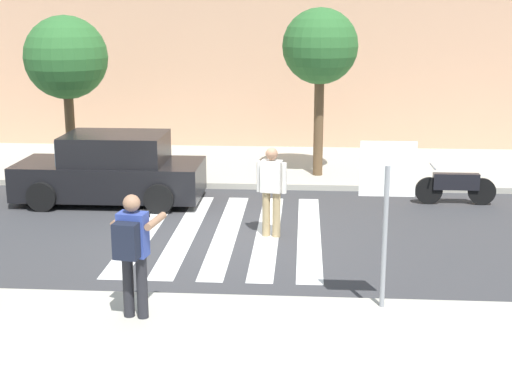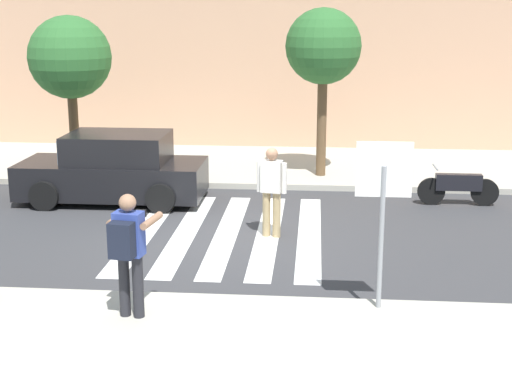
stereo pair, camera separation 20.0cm
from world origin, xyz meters
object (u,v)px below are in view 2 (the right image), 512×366
street_tree_west (70,58)px  stop_sign (383,189)px  pedestrian_crossing (272,187)px  motorcycle (458,187)px  street_tree_center (323,48)px  parked_car_black (114,170)px  photographer_with_backpack (129,245)px

street_tree_west → stop_sign: bearing=-48.0°
stop_sign → pedestrian_crossing: (-1.73, 3.48, -0.88)m
motorcycle → street_tree_center: 4.66m
pedestrian_crossing → stop_sign: bearing=-63.6°
parked_car_black → street_tree_center: street_tree_center is taller
photographer_with_backpack → parked_car_black: size_ratio=0.42×
pedestrian_crossing → street_tree_west: size_ratio=0.44×
stop_sign → street_tree_west: bearing=132.0°
pedestrian_crossing → street_tree_center: street_tree_center is taller
stop_sign → pedestrian_crossing: size_ratio=1.37×
photographer_with_backpack → street_tree_west: (-3.57, 8.36, 1.88)m
photographer_with_backpack → street_tree_center: size_ratio=0.42×
motorcycle → street_tree_west: size_ratio=0.45×
photographer_with_backpack → pedestrian_crossing: bearing=68.0°
photographer_with_backpack → street_tree_center: 9.39m
photographer_with_backpack → street_tree_center: street_tree_center is taller
pedestrian_crossing → street_tree_west: (-5.23, 4.25, 2.07)m
pedestrian_crossing → motorcycle: size_ratio=0.98×
photographer_with_backpack → street_tree_west: size_ratio=0.44×
stop_sign → street_tree_west: street_tree_west is taller
photographer_with_backpack → street_tree_center: (2.61, 8.77, 2.14)m
stop_sign → street_tree_center: size_ratio=0.57×
stop_sign → parked_car_black: 7.98m
stop_sign → motorcycle: bearing=69.8°
photographer_with_backpack → motorcycle: size_ratio=0.98×
street_tree_west → street_tree_center: street_tree_center is taller
photographer_with_backpack → street_tree_center: bearing=73.4°
pedestrian_crossing → street_tree_center: bearing=78.5°
pedestrian_crossing → parked_car_black: (-3.68, 2.28, -0.25)m
stop_sign → photographer_with_backpack: (-3.39, -0.62, -0.69)m
pedestrian_crossing → street_tree_center: (0.95, 4.66, 2.33)m
motorcycle → stop_sign: bearing=-110.2°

